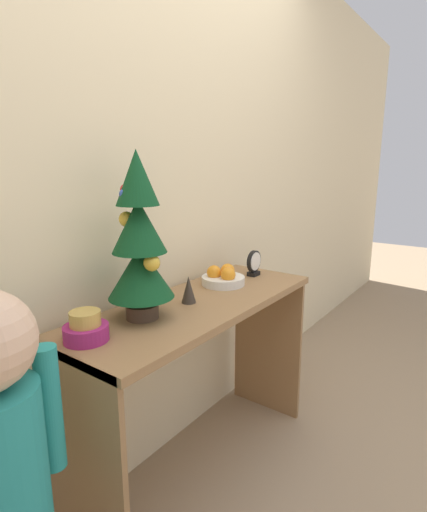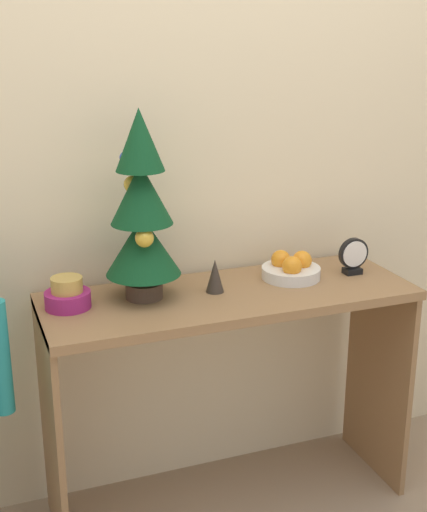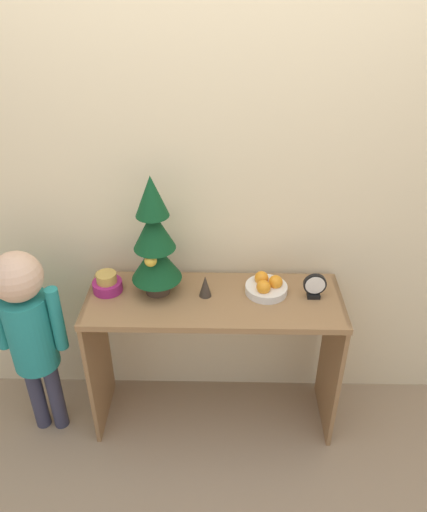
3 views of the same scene
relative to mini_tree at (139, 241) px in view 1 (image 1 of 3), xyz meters
The scene contains 8 objects.
ground_plane 1.11m from the mini_tree, 44.77° to the right, with size 12.00×12.00×0.00m, color #997F60.
back_wall 0.39m from the mini_tree, 38.16° to the left, with size 7.00×0.05×2.50m, color beige.
console_table 0.53m from the mini_tree, 10.69° to the right, with size 1.18×0.42×0.77m.
mini_tree is the anchor object (origin of this frame).
fruit_bowl 0.56m from the mini_tree, ahead, with size 0.19×0.19×0.09m.
singing_bowl 0.33m from the mini_tree, behind, with size 0.14×0.14×0.09m.
desk_clock 0.75m from the mini_tree, ahead, with size 0.10×0.04×0.12m.
figurine 0.31m from the mini_tree, ahead, with size 0.06×0.06×0.11m.
Camera 1 is at (-1.19, -0.72, 1.29)m, focal length 28.00 mm.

